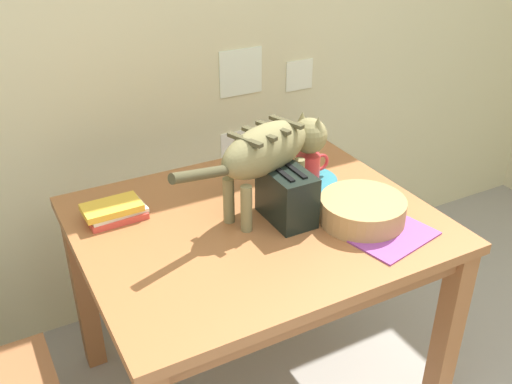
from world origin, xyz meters
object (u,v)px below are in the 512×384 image
object	(u,v)px
coffee_mug	(309,166)
toaster	(287,195)
book_stack	(115,211)
cat	(273,150)
dining_table	(256,243)
saucer_bowl	(307,183)
wicker_basket	(362,210)
magazine	(390,235)

from	to	relation	value
coffee_mug	toaster	distance (m)	0.23
coffee_mug	book_stack	bearing A→B (deg)	170.41
cat	book_stack	world-z (taller)	cat
book_stack	toaster	size ratio (longest dim) A/B	1.00
dining_table	coffee_mug	xyz separation A→B (m)	(0.27, 0.11, 0.17)
saucer_bowl	coffee_mug	size ratio (longest dim) A/B	1.65
wicker_basket	cat	bearing A→B (deg)	133.41
book_stack	dining_table	bearing A→B (deg)	-28.95
cat	wicker_basket	distance (m)	0.34
cat	toaster	bearing A→B (deg)	-17.19
wicker_basket	magazine	bearing A→B (deg)	-76.60
dining_table	toaster	xyz separation A→B (m)	(0.09, -0.04, 0.18)
dining_table	coffee_mug	world-z (taller)	coffee_mug
coffee_mug	book_stack	size ratio (longest dim) A/B	0.64
magazine	book_stack	xyz separation A→B (m)	(-0.71, 0.50, 0.02)
dining_table	book_stack	distance (m)	0.47
wicker_basket	book_stack	bearing A→B (deg)	150.41
dining_table	book_stack	world-z (taller)	book_stack
dining_table	saucer_bowl	xyz separation A→B (m)	(0.26, 0.11, 0.11)
coffee_mug	saucer_bowl	bearing A→B (deg)	180.00
wicker_basket	toaster	world-z (taller)	toaster
dining_table	wicker_basket	bearing A→B (deg)	-30.45
coffee_mug	magazine	bearing A→B (deg)	-82.67
saucer_bowl	coffee_mug	distance (m)	0.06
book_stack	wicker_basket	world-z (taller)	wicker_basket
saucer_bowl	wicker_basket	size ratio (longest dim) A/B	0.78
saucer_bowl	toaster	bearing A→B (deg)	-139.78
cat	saucer_bowl	distance (m)	0.27
dining_table	wicker_basket	xyz separation A→B (m)	(0.29, -0.17, 0.13)
cat	magazine	size ratio (longest dim) A/B	2.48
cat	magazine	bearing A→B (deg)	16.43
magazine	book_stack	distance (m)	0.87
cat	book_stack	bearing A→B (deg)	-128.61
dining_table	wicker_basket	world-z (taller)	wicker_basket
wicker_basket	toaster	bearing A→B (deg)	147.42
dining_table	wicker_basket	size ratio (longest dim) A/B	4.10
cat	magazine	world-z (taller)	cat
magazine	book_stack	bearing A→B (deg)	132.48
book_stack	wicker_basket	bearing A→B (deg)	-29.59
coffee_mug	toaster	bearing A→B (deg)	-140.39
dining_table	wicker_basket	distance (m)	0.36
dining_table	magazine	bearing A→B (deg)	-41.57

